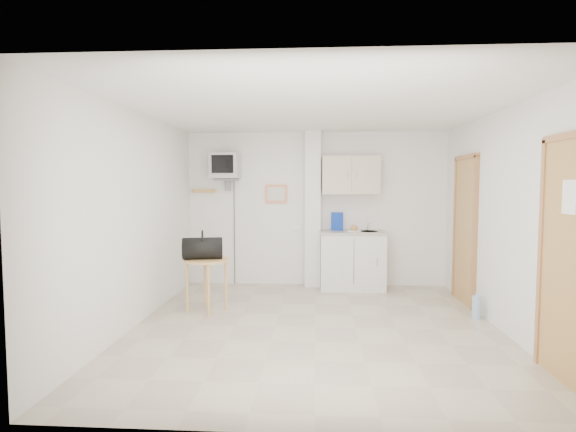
# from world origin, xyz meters

# --- Properties ---
(ground) EXTENTS (4.50, 4.50, 0.00)m
(ground) POSITION_xyz_m (0.00, 0.00, 0.00)
(ground) COLOR #B5AA90
(ground) RESTS_ON ground
(room_envelope) EXTENTS (4.24, 4.54, 2.55)m
(room_envelope) POSITION_xyz_m (0.24, 0.09, 1.54)
(room_envelope) COLOR white
(room_envelope) RESTS_ON ground
(kitchenette) EXTENTS (1.03, 0.58, 2.10)m
(kitchenette) POSITION_xyz_m (0.57, 2.00, 0.80)
(kitchenette) COLOR silver
(kitchenette) RESTS_ON ground
(crt_television) EXTENTS (0.44, 0.45, 2.15)m
(crt_television) POSITION_xyz_m (-1.45, 2.02, 1.94)
(crt_television) COLOR slate
(crt_television) RESTS_ON ground
(round_table) EXTENTS (0.58, 0.58, 0.69)m
(round_table) POSITION_xyz_m (-1.42, 0.59, 0.58)
(round_table) COLOR tan
(round_table) RESTS_ON ground
(duffel_bag) EXTENTS (0.56, 0.39, 0.38)m
(duffel_bag) POSITION_xyz_m (-1.46, 0.58, 0.83)
(duffel_bag) COLOR black
(duffel_bag) RESTS_ON round_table
(water_bottle) EXTENTS (0.11, 0.11, 0.32)m
(water_bottle) POSITION_xyz_m (1.98, 0.45, 0.15)
(water_bottle) COLOR #92B0CD
(water_bottle) RESTS_ON ground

